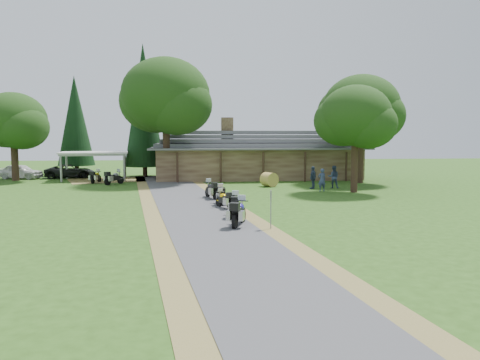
{
  "coord_description": "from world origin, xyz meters",
  "views": [
    {
      "loc": [
        -0.47,
        -23.76,
        4.38
      ],
      "look_at": [
        2.37,
        5.02,
        1.6
      ],
      "focal_mm": 35.0,
      "sensor_mm": 36.0,
      "label": 1
    }
  ],
  "objects": [
    {
      "name": "oak_driveway",
      "position": [
        11.78,
        10.95,
        4.73
      ],
      "size": [
        5.45,
        5.45,
        9.46
      ],
      "primitive_type": null,
      "color": "#13340F",
      "rests_on": "ground"
    },
    {
      "name": "hay_bale",
      "position": [
        5.92,
        15.52,
        0.6
      ],
      "size": [
        1.58,
        1.54,
        1.21
      ],
      "primitive_type": "cylinder",
      "rotation": [
        1.57,
        0.0,
        0.48
      ],
      "color": "#A9863E",
      "rests_on": "ground"
    },
    {
      "name": "cedar_far",
      "position": [
        -13.46,
        29.66,
        5.45
      ],
      "size": [
        3.98,
        3.98,
        10.89
      ],
      "primitive_type": "cone",
      "color": "black",
      "rests_on": "ground"
    },
    {
      "name": "motorcycle_row_a",
      "position": [
        1.67,
        -1.54,
        0.7
      ],
      "size": [
        1.31,
        2.17,
        1.41
      ],
      "primitive_type": null,
      "rotation": [
        0.0,
        0.0,
        1.24
      ],
      "color": "#261F91",
      "rests_on": "ground"
    },
    {
      "name": "carport",
      "position": [
        -10.2,
        23.28,
        1.38
      ],
      "size": [
        6.83,
        4.98,
        2.76
      ],
      "primitive_type": null,
      "rotation": [
        0.0,
        0.0,
        0.12
      ],
      "color": "white",
      "rests_on": "ground"
    },
    {
      "name": "oak_lodge_right",
      "position": [
        14.73,
        17.84,
        5.56
      ],
      "size": [
        7.0,
        7.0,
        11.12
      ],
      "primitive_type": null,
      "color": "#13340F",
      "rests_on": "ground"
    },
    {
      "name": "car_white_sedan",
      "position": [
        -17.84,
        24.97,
        0.94
      ],
      "size": [
        3.81,
        6.06,
        1.88
      ],
      "primitive_type": "imported",
      "rotation": [
        0.0,
        0.0,
        1.3
      ],
      "color": "silver",
      "rests_on": "ground"
    },
    {
      "name": "motorcycle_row_c",
      "position": [
        1.33,
        3.96,
        0.58
      ],
      "size": [
        1.25,
        1.77,
        1.16
      ],
      "primitive_type": null,
      "rotation": [
        0.0,
        0.0,
        2.03
      ],
      "color": "#EDBF03",
      "rests_on": "ground"
    },
    {
      "name": "sign_post",
      "position": [
        3.08,
        -2.46,
        0.92
      ],
      "size": [
        0.33,
        0.05,
        1.83
      ],
      "primitive_type": null,
      "color": "gray",
      "rests_on": "ground"
    },
    {
      "name": "motorcycle_carport_b",
      "position": [
        -7.56,
        18.55,
        0.67
      ],
      "size": [
        1.69,
        1.95,
        1.34
      ],
      "primitive_type": null,
      "rotation": [
        0.0,
        0.0,
        0.93
      ],
      "color": "slate",
      "rests_on": "ground"
    },
    {
      "name": "ground",
      "position": [
        0.0,
        0.0,
        0.0
      ],
      "size": [
        120.0,
        120.0,
        0.0
      ],
      "primitive_type": "plane",
      "color": "#274814",
      "rests_on": "ground"
    },
    {
      "name": "person_b",
      "position": [
        11.03,
        13.79,
        1.09
      ],
      "size": [
        0.71,
        0.59,
        2.19
      ],
      "primitive_type": "imported",
      "rotation": [
        0.0,
        0.0,
        2.89
      ],
      "color": "navy",
      "rests_on": "ground"
    },
    {
      "name": "cedar_near",
      "position": [
        -5.65,
        26.49,
        6.95
      ],
      "size": [
        4.19,
        4.19,
        13.9
      ],
      "primitive_type": "cone",
      "color": "black",
      "rests_on": "ground"
    },
    {
      "name": "person_c",
      "position": [
        9.23,
        13.57,
        1.08
      ],
      "size": [
        0.72,
        0.76,
        2.16
      ],
      "primitive_type": "imported",
      "rotation": [
        0.0,
        0.0,
        4.07
      ],
      "color": "navy",
      "rests_on": "ground"
    },
    {
      "name": "lodge",
      "position": [
        6.0,
        24.0,
        2.45
      ],
      "size": [
        21.4,
        9.4,
        4.9
      ],
      "primitive_type": null,
      "color": "brown",
      "rests_on": "ground"
    },
    {
      "name": "driveway",
      "position": [
        -0.5,
        4.0,
        0.0
      ],
      "size": [
        51.95,
        51.95,
        0.0
      ],
      "primitive_type": "plane",
      "rotation": [
        0.0,
        0.0,
        0.14
      ],
      "color": "#414143",
      "rests_on": "ground"
    },
    {
      "name": "person_a",
      "position": [
        9.47,
        11.75,
        1.05
      ],
      "size": [
        0.66,
        0.53,
        2.09
      ],
      "primitive_type": "imported",
      "rotation": [
        0.0,
        0.0,
        3.32
      ],
      "color": "navy",
      "rests_on": "ground"
    },
    {
      "name": "car_dark_suv",
      "position": [
        -13.12,
        25.54,
        1.03
      ],
      "size": [
        2.86,
        5.61,
        2.06
      ],
      "primitive_type": "imported",
      "rotation": [
        0.0,
        0.0,
        1.68
      ],
      "color": "black",
      "rests_on": "ground"
    },
    {
      "name": "motorcycle_row_b",
      "position": [
        1.73,
        1.1,
        0.66
      ],
      "size": [
        0.83,
        1.99,
        1.33
      ],
      "primitive_type": null,
      "rotation": [
        0.0,
        0.0,
        1.47
      ],
      "color": "#999B9F",
      "rests_on": "ground"
    },
    {
      "name": "motorcycle_row_e",
      "position": [
        0.71,
        8.39,
        0.66
      ],
      "size": [
        1.21,
        2.04,
        1.33
      ],
      "primitive_type": null,
      "rotation": [
        0.0,
        0.0,
        1.89
      ],
      "color": "black",
      "rests_on": "ground"
    },
    {
      "name": "oak_lodge_left",
      "position": [
        -3.02,
        20.48,
        6.51
      ],
      "size": [
        8.2,
        8.2,
        13.01
      ],
      "primitive_type": null,
      "color": "#13340F",
      "rests_on": "ground"
    },
    {
      "name": "motorcycle_row_d",
      "position": [
        1.23,
        5.72,
        0.63
      ],
      "size": [
        0.66,
        1.85,
        1.25
      ],
      "primitive_type": null,
      "rotation": [
        0.0,
        0.0,
        1.6
      ],
      "color": "orange",
      "rests_on": "ground"
    },
    {
      "name": "motorcycle_carport_a",
      "position": [
        -9.46,
        20.12,
        0.62
      ],
      "size": [
        0.97,
        1.9,
        1.24
      ],
      "primitive_type": null,
      "rotation": [
        0.0,
        0.0,
        1.35
      ],
      "color": "#D6D308",
      "rests_on": "ground"
    },
    {
      "name": "oak_silo",
      "position": [
        -17.64,
        23.08,
        4.68
      ],
      "size": [
        6.26,
        6.26,
        9.36
      ],
      "primitive_type": null,
      "color": "#13340F",
      "rests_on": "ground"
    }
  ]
}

